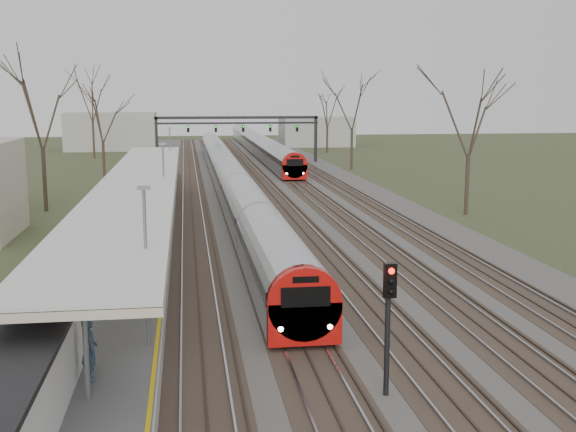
# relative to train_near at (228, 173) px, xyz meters

# --- Properties ---
(track_bed) EXTENTS (24.00, 160.00, 0.22)m
(track_bed) POSITION_rel_train_near_xyz_m (2.76, -5.01, -1.42)
(track_bed) COLOR #474442
(track_bed) RESTS_ON ground
(platform) EXTENTS (3.50, 69.00, 1.00)m
(platform) POSITION_rel_train_near_xyz_m (-6.55, -22.51, -0.98)
(platform) COLOR #9E9B93
(platform) RESTS_ON ground
(canopy) EXTENTS (4.10, 50.00, 3.11)m
(canopy) POSITION_rel_train_near_xyz_m (-6.55, -27.03, 2.45)
(canopy) COLOR slate
(canopy) RESTS_ON platform
(signal_gantry) EXTENTS (21.00, 0.59, 6.08)m
(signal_gantry) POSITION_rel_train_near_xyz_m (2.79, 24.98, 3.43)
(signal_gantry) COLOR black
(signal_gantry) RESTS_ON ground
(tree_west_far) EXTENTS (5.50, 5.50, 11.33)m
(tree_west_far) POSITION_rel_train_near_xyz_m (-14.50, -12.01, 6.54)
(tree_west_far) COLOR #2D231C
(tree_west_far) RESTS_ON ground
(tree_east_far) EXTENTS (5.00, 5.00, 10.30)m
(tree_east_far) POSITION_rel_train_near_xyz_m (16.50, -18.01, 5.81)
(tree_east_far) COLOR #2D231C
(tree_east_far) RESTS_ON ground
(train_near) EXTENTS (2.62, 90.21, 3.05)m
(train_near) POSITION_rel_train_near_xyz_m (0.00, 0.00, 0.00)
(train_near) COLOR #B1B4BC
(train_near) RESTS_ON ground
(train_far) EXTENTS (2.62, 75.21, 3.05)m
(train_far) POSITION_rel_train_near_xyz_m (7.00, 40.94, 0.00)
(train_far) COLOR #B1B4BC
(train_far) RESTS_ON ground
(passenger) EXTENTS (0.60, 0.76, 1.81)m
(passenger) POSITION_rel_train_near_xyz_m (-6.64, -48.71, 0.42)
(passenger) COLOR #2F445C
(passenger) RESTS_ON platform
(signal_post) EXTENTS (0.35, 0.45, 4.10)m
(signal_post) POSITION_rel_train_near_xyz_m (1.75, -48.84, 1.25)
(signal_post) COLOR black
(signal_post) RESTS_ON ground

